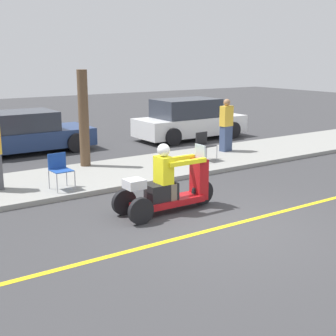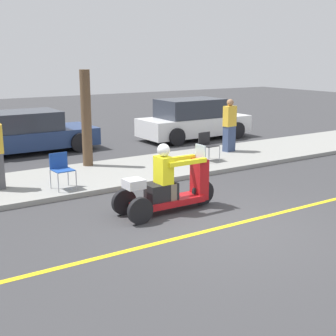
# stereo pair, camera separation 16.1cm
# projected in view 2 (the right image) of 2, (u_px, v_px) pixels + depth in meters

# --- Properties ---
(ground_plane) EXTENTS (60.00, 60.00, 0.00)m
(ground_plane) POSITION_uv_depth(u_px,v_px,m) (225.00, 227.00, 8.77)
(ground_plane) COLOR #38383A
(lane_stripe) EXTENTS (24.00, 0.12, 0.01)m
(lane_stripe) POSITION_uv_depth(u_px,v_px,m) (207.00, 231.00, 8.55)
(lane_stripe) COLOR gold
(lane_stripe) RESTS_ON ground
(sidewalk_strip) EXTENTS (28.00, 2.80, 0.12)m
(sidewalk_strip) POSITION_uv_depth(u_px,v_px,m) (114.00, 173.00, 12.51)
(sidewalk_strip) COLOR gray
(sidewalk_strip) RESTS_ON ground
(motorcycle_trike) EXTENTS (2.25, 0.76, 1.43)m
(motorcycle_trike) POSITION_uv_depth(u_px,v_px,m) (169.00, 188.00, 9.52)
(motorcycle_trike) COLOR black
(motorcycle_trike) RESTS_ON ground
(spectator_with_child) EXTENTS (0.43, 0.29, 1.68)m
(spectator_with_child) POSITION_uv_depth(u_px,v_px,m) (229.00, 126.00, 14.95)
(spectator_with_child) COLOR #38476B
(spectator_with_child) RESTS_ON sidewalk_strip
(folding_chair_set_back) EXTENTS (0.50, 0.50, 0.82)m
(folding_chair_set_back) POSITION_uv_depth(u_px,v_px,m) (207.00, 143.00, 13.72)
(folding_chair_set_back) COLOR #A5A8AD
(folding_chair_set_back) RESTS_ON sidewalk_strip
(folding_chair_curbside) EXTENTS (0.49, 0.49, 0.82)m
(folding_chair_curbside) POSITION_uv_depth(u_px,v_px,m) (61.00, 167.00, 10.80)
(folding_chair_curbside) COLOR #A5A8AD
(folding_chair_curbside) RESTS_ON sidewalk_strip
(parked_car_lot_far) EXTENTS (4.38, 2.10, 1.36)m
(parked_car_lot_far) POSITION_uv_depth(u_px,v_px,m) (26.00, 133.00, 15.45)
(parked_car_lot_far) COLOR navy
(parked_car_lot_far) RESTS_ON ground
(parked_car_lot_left) EXTENTS (4.34, 1.93, 1.54)m
(parked_car_lot_left) POSITION_uv_depth(u_px,v_px,m) (193.00, 120.00, 17.94)
(parked_car_lot_left) COLOR silver
(parked_car_lot_left) RESTS_ON ground
(tree_trunk) EXTENTS (0.28, 0.28, 2.65)m
(tree_trunk) POSITION_uv_depth(u_px,v_px,m) (86.00, 118.00, 12.88)
(tree_trunk) COLOR brown
(tree_trunk) RESTS_ON sidewalk_strip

